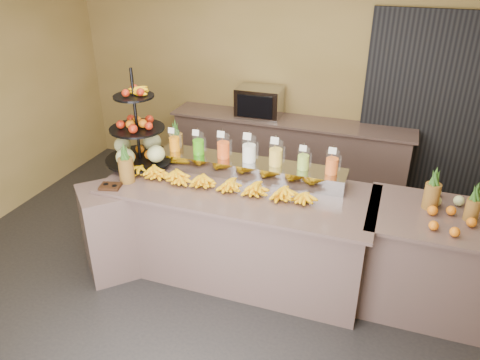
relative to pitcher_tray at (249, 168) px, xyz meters
The scene contains 20 objects.
ground 1.16m from the pitcher_tray, 91.31° to the right, with size 6.00×6.00×0.00m, color black.
room_envelope 0.91m from the pitcher_tray, 49.77° to the left, with size 6.04×5.02×2.82m.
buffet_counter 0.64m from the pitcher_tray, 111.88° to the right, with size 2.75×1.25×0.93m.
right_counter 1.78m from the pitcher_tray, ahead, with size 1.08×0.88×0.93m.
back_ledge 1.75m from the pitcher_tray, 90.46° to the left, with size 3.10×0.55×0.93m.
pitcher_tray is the anchor object (origin of this frame).
juice_pitcher_orange_a 0.80m from the pitcher_tray, behind, with size 0.11×0.11×0.27m.
juice_pitcher_green 0.55m from the pitcher_tray, behind, with size 0.12×0.12×0.28m.
juice_pitcher_orange_b 0.31m from the pitcher_tray, behind, with size 0.12×0.13×0.30m.
juice_pitcher_milk 0.18m from the pitcher_tray, 100.26° to the right, with size 0.13×0.14×0.32m.
juice_pitcher_lemon 0.32m from the pitcher_tray, ahead, with size 0.13×0.13×0.31m.
juice_pitcher_lime 0.55m from the pitcher_tray, ahead, with size 0.11×0.11×0.26m.
juice_pitcher_orange_c 0.80m from the pitcher_tray, ahead, with size 0.12×0.12×0.28m.
banana_heap 0.38m from the pitcher_tray, 124.59° to the right, with size 1.88×0.17×0.16m.
fruit_stand 1.09m from the pitcher_tray, behind, with size 0.88×0.88×0.97m.
condiment_caddy 1.30m from the pitcher_tray, 149.12° to the right, with size 0.18×0.14×0.03m, color black.
pineapple_left_a 1.15m from the pitcher_tray, 154.00° to the right, with size 0.14×0.14×0.40m.
pineapple_left_b 0.86m from the pitcher_tray, behind, with size 0.14×0.14×0.42m.
right_fruit_pile 1.78m from the pitcher_tray, ahead, with size 0.43×0.41×0.22m.
oven_warmer 1.72m from the pitcher_tray, 104.03° to the left, with size 0.56×0.39×0.37m, color gray.
Camera 1 is at (1.28, -3.25, 2.94)m, focal length 35.00 mm.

